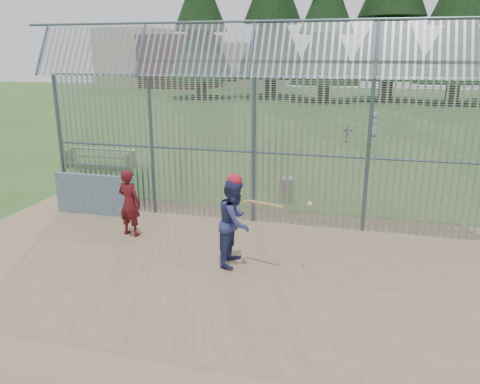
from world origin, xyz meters
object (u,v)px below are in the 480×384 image
(batter, at_px, (235,222))
(dugout_wall, at_px, (95,195))
(bleacher, at_px, (99,158))
(trash_can, at_px, (287,189))
(onlooker, at_px, (129,203))

(batter, bearing_deg, dugout_wall, 68.22)
(dugout_wall, xyz_separation_m, bleacher, (-3.09, 5.41, -0.21))
(trash_can, bearing_deg, batter, -94.66)
(batter, height_order, bleacher, batter)
(batter, relative_size, bleacher, 0.65)
(onlooker, height_order, bleacher, onlooker)
(dugout_wall, relative_size, trash_can, 3.05)
(dugout_wall, bearing_deg, batter, -24.50)
(trash_can, xyz_separation_m, bleacher, (-8.31, 2.63, 0.03))
(bleacher, bearing_deg, batter, -43.90)
(trash_can, bearing_deg, onlooker, -130.79)
(dugout_wall, xyz_separation_m, onlooker, (1.76, -1.23, 0.28))
(dugout_wall, height_order, bleacher, dugout_wall)
(bleacher, bearing_deg, dugout_wall, -60.29)
(bleacher, bearing_deg, onlooker, -53.91)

